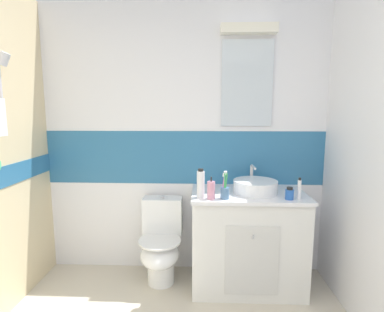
% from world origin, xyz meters
% --- Properties ---
extents(wall_back_tiled, '(3.20, 0.20, 2.50)m').
position_xyz_m(wall_back_tiled, '(0.01, 2.45, 1.26)').
color(wall_back_tiled, white).
rests_on(wall_back_tiled, ground_plane).
extents(vanity_cabinet, '(0.96, 0.59, 0.85)m').
position_xyz_m(vanity_cabinet, '(0.57, 2.12, 0.43)').
color(vanity_cabinet, silver).
rests_on(vanity_cabinet, ground_plane).
extents(sink_basin, '(0.37, 0.41, 0.21)m').
position_xyz_m(sink_basin, '(0.62, 2.11, 0.91)').
color(sink_basin, white).
rests_on(sink_basin, vanity_cabinet).
extents(toilet, '(0.37, 0.50, 0.76)m').
position_xyz_m(toilet, '(-0.19, 2.15, 0.35)').
color(toilet, white).
rests_on(toilet, ground_plane).
extents(toothbrush_cup, '(0.07, 0.07, 0.23)m').
position_xyz_m(toothbrush_cup, '(0.35, 1.91, 0.91)').
color(toothbrush_cup, '#4C7299').
rests_on(toothbrush_cup, vanity_cabinet).
extents(soap_dispenser, '(0.06, 0.06, 0.18)m').
position_xyz_m(soap_dispenser, '(0.25, 1.91, 0.92)').
color(soap_dispenser, pink).
rests_on(soap_dispenser, vanity_cabinet).
extents(toothpaste_tube_upright, '(0.03, 0.03, 0.17)m').
position_xyz_m(toothpaste_tube_upright, '(0.94, 1.93, 0.93)').
color(toothpaste_tube_upright, white).
rests_on(toothpaste_tube_upright, vanity_cabinet).
extents(shampoo_bottle_tall, '(0.06, 0.06, 0.23)m').
position_xyz_m(shampoo_bottle_tall, '(0.16, 1.94, 0.96)').
color(shampoo_bottle_tall, white).
rests_on(shampoo_bottle_tall, vanity_cabinet).
extents(hair_gel_jar, '(0.07, 0.07, 0.10)m').
position_xyz_m(hair_gel_jar, '(0.86, 1.92, 0.89)').
color(hair_gel_jar, '#2659B2').
rests_on(hair_gel_jar, vanity_cabinet).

